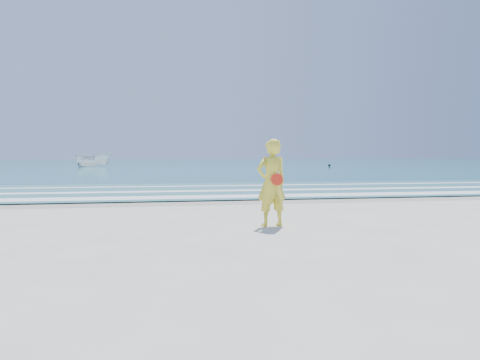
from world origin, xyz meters
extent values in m
plane|color=silver|center=(0.00, 0.00, 0.00)|extent=(400.00, 400.00, 0.00)
cube|color=#B2A893|center=(0.00, 9.00, 0.00)|extent=(400.00, 2.40, 0.00)
cube|color=#19727F|center=(0.00, 105.00, 0.02)|extent=(400.00, 190.00, 0.04)
cube|color=#59B7AD|center=(0.00, 14.00, 0.04)|extent=(400.00, 10.00, 0.01)
cube|color=white|center=(0.00, 10.30, 0.05)|extent=(400.00, 1.40, 0.01)
cube|color=white|center=(0.00, 13.20, 0.05)|extent=(400.00, 0.90, 0.01)
cube|color=white|center=(0.00, 16.50, 0.05)|extent=(400.00, 0.60, 0.01)
imported|color=white|center=(-9.89, 59.42, 0.98)|extent=(5.03, 2.38, 1.87)
sphere|color=black|center=(22.35, 54.96, 0.22)|extent=(0.36, 0.36, 0.36)
imported|color=yellow|center=(0.50, 3.19, 0.97)|extent=(0.79, 0.61, 1.95)
cylinder|color=#FF2D16|center=(0.58, 3.01, 1.06)|extent=(0.27, 0.08, 0.27)
camera|label=1|loc=(-2.14, -6.92, 1.58)|focal=35.00mm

